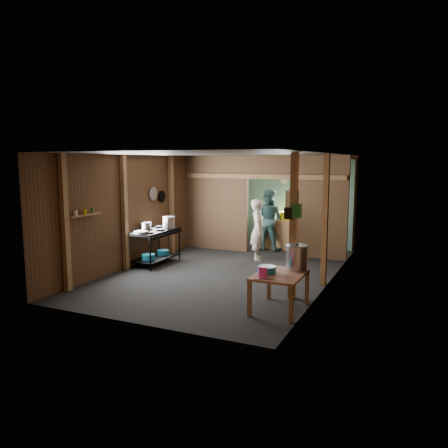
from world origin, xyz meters
The scene contains 41 objects.
floor centered at (0.00, 0.00, 0.00)m, with size 4.50×7.00×0.00m, color black.
ceiling centered at (0.00, 0.00, 2.60)m, with size 4.50×7.00×0.00m, color #302B28.
wall_back centered at (0.00, 3.50, 1.30)m, with size 4.50×0.00×2.60m, color #54361C.
wall_front centered at (0.00, -3.50, 1.30)m, with size 4.50×0.00×2.60m, color #54361C.
wall_left centered at (-2.25, 0.00, 1.30)m, with size 0.00×7.00×2.60m, color #54361C.
wall_right centered at (2.25, 0.00, 1.30)m, with size 0.00×7.00×2.60m, color #54361C.
partition_left centered at (-1.32, 2.20, 1.30)m, with size 1.85×0.10×2.60m, color brown.
partition_right centered at (1.57, 2.20, 1.30)m, with size 1.35×0.10×2.60m, color brown.
partition_header centered at (0.25, 2.20, 2.30)m, with size 1.30×0.10×0.60m, color brown.
turquoise_panel centered at (0.00, 3.44, 1.25)m, with size 4.40×0.06×2.50m, color #6EBFB2.
back_counter centered at (0.30, 2.95, 0.42)m, with size 1.20×0.50×0.85m, color #A4804F.
wall_clock centered at (0.25, 3.40, 1.90)m, with size 0.20×0.20×0.03m, color silver.
post_left_a centered at (-2.18, -2.60, 1.30)m, with size 0.10×0.12×2.60m, color #A4804F.
post_left_b centered at (-2.18, -0.80, 1.30)m, with size 0.10×0.12×2.60m, color #A4804F.
post_left_c centered at (-2.18, 1.20, 1.30)m, with size 0.10×0.12×2.60m, color #A4804F.
post_right centered at (2.18, -0.20, 1.30)m, with size 0.10×0.12×2.60m, color #A4804F.
post_free centered at (1.85, -1.30, 1.30)m, with size 0.12×0.12×2.60m, color #A4804F.
cross_beam centered at (0.00, 2.15, 2.05)m, with size 4.40×0.12×0.12m, color #A4804F.
pan_lid_big centered at (-2.21, 0.40, 1.65)m, with size 0.34×0.34×0.03m, color gray.
pan_lid_small centered at (-2.21, 0.80, 1.55)m, with size 0.30×0.30×0.03m, color black.
wall_shelf centered at (-2.15, -2.10, 1.40)m, with size 0.14×0.80×0.03m, color #A4804F.
jar_white centered at (-2.15, -2.35, 1.47)m, with size 0.07×0.07×0.10m, color silver.
jar_yellow centered at (-2.15, -2.10, 1.47)m, with size 0.08×0.08×0.10m, color #BDAF03.
jar_green centered at (-2.15, -1.88, 1.47)m, with size 0.06×0.06×0.10m, color #1A6529.
bag_white centered at (1.80, -1.22, 1.78)m, with size 0.22×0.15×0.32m, color silver.
bag_green centered at (1.92, -1.36, 1.60)m, with size 0.16×0.12×0.24m, color #1A6529.
bag_black centered at (1.78, -1.38, 1.55)m, with size 0.14×0.10×0.20m, color black.
gas_range centered at (-1.88, -0.08, 0.41)m, with size 0.72×1.40×0.83m, color black, non-canonical shape.
prep_table centered at (1.83, -1.99, 0.31)m, with size 0.76×1.05×0.62m, color #BB735D, non-canonical shape.
stove_pot_large centered at (-1.71, 0.31, 0.96)m, with size 0.30×0.30×0.30m, color #B4B4BB, non-canonical shape.
stove_pot_med centered at (-2.05, -0.17, 0.91)m, with size 0.23×0.23×0.21m, color #B4B4BB, non-canonical shape.
frying_pan centered at (-1.88, -0.63, 0.85)m, with size 0.32×0.54×0.07m, color gray, non-canonical shape.
blue_tub_front centered at (-1.88, -0.35, 0.23)m, with size 0.32×0.32×0.13m, color #156D8C.
blue_tub_back centered at (-1.88, 0.28, 0.22)m, with size 0.29×0.29×0.12m, color #156D8C.
stock_pot centered at (2.00, -1.60, 0.82)m, with size 0.38×0.38×0.44m, color #B4B4BB, non-canonical shape.
wash_basin centered at (1.62, -2.05, 0.68)m, with size 0.31×0.31×0.12m, color #156D8C.
pink_bucket centered at (1.65, -2.32, 0.71)m, with size 0.14×0.14×0.17m, color #F23FB0.
knife centered at (1.72, -2.42, 0.62)m, with size 0.30×0.04×0.01m, color #B4B4BB.
yellow_tub centered at (0.45, 2.95, 0.96)m, with size 0.38×0.38×0.21m, color #BDAF03.
cook centered at (0.20, 1.39, 0.76)m, with size 0.55×0.36×1.52m, color silver.
worker_back centered at (0.02, 2.68, 0.85)m, with size 0.82×0.64×1.69m, color #386664.
Camera 1 is at (3.92, -8.75, 2.45)m, focal length 35.17 mm.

